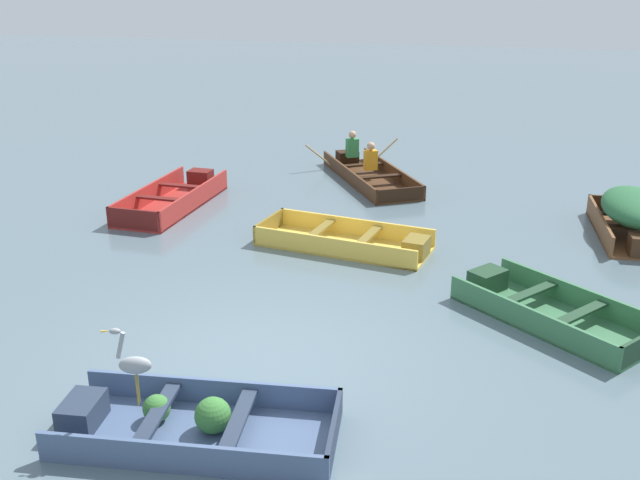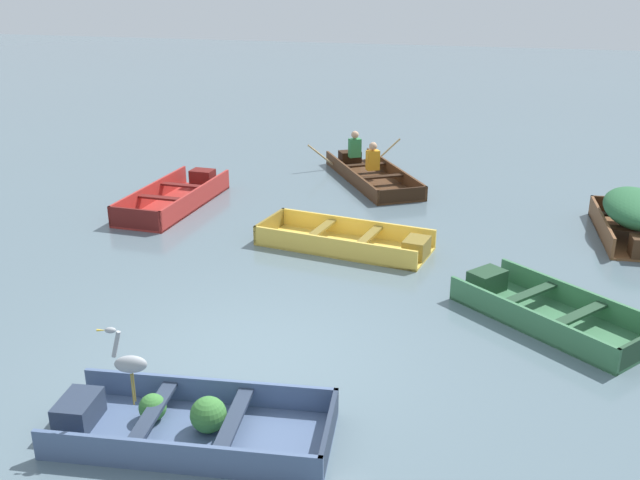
% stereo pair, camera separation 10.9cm
% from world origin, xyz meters
% --- Properties ---
extents(ground_plane, '(80.00, 80.00, 0.00)m').
position_xyz_m(ground_plane, '(0.00, 0.00, 0.00)').
color(ground_plane, slate).
extents(dinghy_slate_blue_foreground, '(2.94, 1.53, 0.41)m').
position_xyz_m(dinghy_slate_blue_foreground, '(-0.18, -1.61, 0.13)').
color(dinghy_slate_blue_foreground, '#475B7F').
rests_on(dinghy_slate_blue_foreground, ground).
extents(skiff_yellow_near_moored, '(3.05, 1.53, 0.34)m').
position_xyz_m(skiff_yellow_near_moored, '(0.27, 3.94, 0.12)').
color(skiff_yellow_near_moored, '#E5BC47').
rests_on(skiff_yellow_near_moored, ground).
extents(skiff_red_mid_moored, '(1.14, 3.04, 0.41)m').
position_xyz_m(skiff_red_mid_moored, '(-3.70, 5.38, 0.15)').
color(skiff_red_mid_moored, '#AD2D28').
rests_on(skiff_red_mid_moored, ground).
extents(skiff_green_far_moored, '(2.80, 2.52, 0.35)m').
position_xyz_m(skiff_green_far_moored, '(3.39, 2.10, 0.12)').
color(skiff_green_far_moored, '#387047').
rests_on(skiff_green_far_moored, ground).
extents(skiff_wooden_brown_outer_moored, '(1.33, 2.52, 0.81)m').
position_xyz_m(skiff_wooden_brown_outer_moored, '(4.95, 5.79, 0.46)').
color(skiff_wooden_brown_outer_moored, brown).
rests_on(skiff_wooden_brown_outer_moored, ground).
extents(rowboat_dark_varnish_with_crew, '(3.07, 3.57, 0.89)m').
position_xyz_m(rowboat_dark_varnish_with_crew, '(-0.36, 8.32, 0.16)').
color(rowboat_dark_varnish_with_crew, '#4C2D19').
rests_on(rowboat_dark_varnish_with_crew, ground).
extents(heron_on_dinghy, '(0.46, 0.22, 0.84)m').
position_xyz_m(heron_on_dinghy, '(-0.61, -1.79, 0.88)').
color(heron_on_dinghy, olive).
rests_on(heron_on_dinghy, dinghy_slate_blue_foreground).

